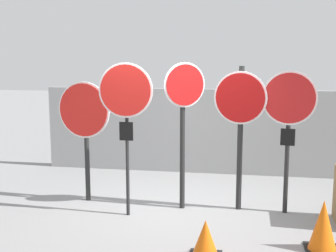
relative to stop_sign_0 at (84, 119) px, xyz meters
name	(u,v)px	position (x,y,z in m)	size (l,w,h in m)	color
ground_plane	(178,211)	(1.62, -0.25, -1.43)	(40.00, 40.00, 0.00)	gray
fence_back	(195,131)	(1.62, 2.19, -0.55)	(6.36, 0.12, 1.76)	gray
stop_sign_0	(84,119)	(0.00, 0.00, 0.00)	(0.94, 0.21, 2.05)	black
stop_sign_1	(126,101)	(0.87, -0.59, 0.37)	(0.83, 0.11, 2.39)	black
stop_sign_2	(184,109)	(1.69, -0.11, 0.21)	(0.60, 0.42, 2.38)	black
stop_sign_3	(240,113)	(2.57, -0.02, 0.16)	(0.83, 0.20, 2.32)	black
stop_sign_4	(289,112)	(3.31, -0.07, 0.19)	(0.83, 0.17, 2.26)	black
traffic_cone_0	(205,239)	(2.20, -1.86, -1.19)	(0.41, 0.41, 0.49)	black
traffic_cone_1	(323,226)	(3.68, -1.40, -1.10)	(0.43, 0.43, 0.68)	black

